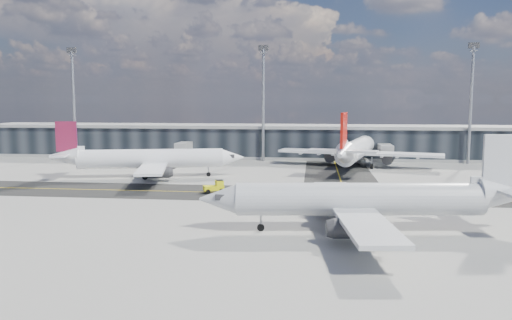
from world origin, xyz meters
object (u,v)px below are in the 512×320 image
(airliner_near, at_px, (364,200))
(airliner_af, at_px, (148,159))
(baggage_tug, at_px, (215,187))
(airliner_redtail, at_px, (358,149))
(service_van, at_px, (364,161))

(airliner_near, bearing_deg, airliner_af, 39.84)
(baggage_tug, bearing_deg, airliner_near, 21.86)
(airliner_redtail, height_order, baggage_tug, airliner_redtail)
(airliner_redtail, relative_size, airliner_near, 1.13)
(airliner_near, xyz_separation_m, service_van, (5.99, 62.38, -3.04))
(airliner_af, distance_m, baggage_tug, 22.36)
(airliner_redtail, relative_size, baggage_tug, 11.82)
(baggage_tug, bearing_deg, airliner_af, -155.06)
(airliner_af, relative_size, airliner_redtail, 0.87)
(airliner_af, xyz_separation_m, baggage_tug, (16.58, -14.75, -2.68))
(airliner_redtail, bearing_deg, baggage_tug, -114.17)
(airliner_redtail, bearing_deg, airliner_af, -142.42)
(airliner_af, xyz_separation_m, service_van, (44.80, 25.61, -2.98))
(airliner_near, height_order, baggage_tug, airliner_near)
(airliner_af, distance_m, airliner_near, 53.46)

